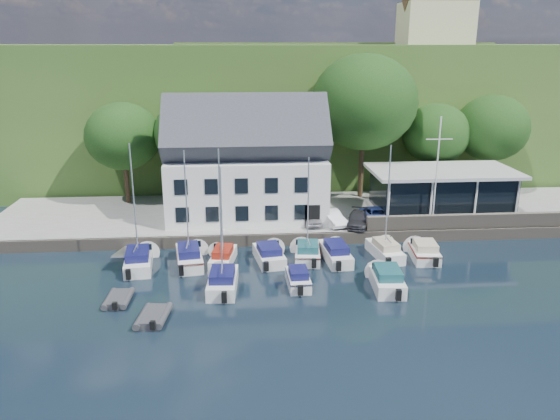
# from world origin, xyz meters

# --- Properties ---
(ground) EXTENTS (180.00, 180.00, 0.00)m
(ground) POSITION_xyz_m (0.00, 0.00, 0.00)
(ground) COLOR black
(ground) RESTS_ON ground
(quay) EXTENTS (60.00, 13.00, 1.00)m
(quay) POSITION_xyz_m (0.00, 17.50, 0.50)
(quay) COLOR #999994
(quay) RESTS_ON ground
(quay_face) EXTENTS (60.00, 0.30, 1.00)m
(quay_face) POSITION_xyz_m (0.00, 11.00, 0.50)
(quay_face) COLOR #665D51
(quay_face) RESTS_ON ground
(hillside) EXTENTS (160.00, 75.00, 16.00)m
(hillside) POSITION_xyz_m (0.00, 62.00, 8.00)
(hillside) COLOR #2A4D1D
(hillside) RESTS_ON ground
(field_patch) EXTENTS (50.00, 30.00, 0.30)m
(field_patch) POSITION_xyz_m (8.00, 70.00, 16.15)
(field_patch) COLOR #536432
(field_patch) RESTS_ON hillside
(farmhouse) EXTENTS (10.40, 7.00, 8.20)m
(farmhouse) POSITION_xyz_m (22.00, 52.00, 20.10)
(farmhouse) COLOR beige
(farmhouse) RESTS_ON hillside
(harbor_building) EXTENTS (14.40, 8.20, 8.70)m
(harbor_building) POSITION_xyz_m (-7.00, 16.50, 5.35)
(harbor_building) COLOR silver
(harbor_building) RESTS_ON quay
(club_pavilion) EXTENTS (13.20, 7.20, 4.10)m
(club_pavilion) POSITION_xyz_m (11.00, 16.00, 3.05)
(club_pavilion) COLOR black
(club_pavilion) RESTS_ON quay
(seawall) EXTENTS (18.00, 0.50, 1.20)m
(seawall) POSITION_xyz_m (12.00, 11.40, 1.60)
(seawall) COLOR #665D51
(seawall) RESTS_ON quay
(gangway) EXTENTS (1.20, 6.00, 1.40)m
(gangway) POSITION_xyz_m (-16.50, 9.00, 0.00)
(gangway) COLOR silver
(gangway) RESTS_ON ground
(car_silver) EXTENTS (1.67, 3.75, 1.26)m
(car_silver) POSITION_xyz_m (-1.32, 13.53, 1.63)
(car_silver) COLOR silver
(car_silver) RESTS_ON quay
(car_white) EXTENTS (2.45, 4.18, 1.30)m
(car_white) POSITION_xyz_m (0.26, 13.28, 1.65)
(car_white) COLOR silver
(car_white) RESTS_ON quay
(car_dgrey) EXTENTS (2.68, 4.30, 1.16)m
(car_dgrey) POSITION_xyz_m (2.50, 12.70, 1.58)
(car_dgrey) COLOR #2A2A2E
(car_dgrey) RESTS_ON quay
(car_blue) EXTENTS (1.97, 3.88, 1.27)m
(car_blue) POSITION_xyz_m (4.39, 13.67, 1.63)
(car_blue) COLOR #2F448F
(car_blue) RESTS_ON quay
(flagpole) EXTENTS (2.26, 0.20, 9.41)m
(flagpole) POSITION_xyz_m (9.04, 12.36, 5.70)
(flagpole) COLOR silver
(flagpole) RESTS_ON quay
(tree_0) EXTENTS (7.22, 7.22, 9.87)m
(tree_0) POSITION_xyz_m (-18.74, 21.65, 5.94)
(tree_0) COLOR black
(tree_0) RESTS_ON quay
(tree_1) EXTENTS (7.45, 7.45, 10.19)m
(tree_1) POSITION_xyz_m (-12.06, 21.33, 6.09)
(tree_1) COLOR black
(tree_1) RESTS_ON quay
(tree_3) EXTENTS (10.49, 10.49, 14.33)m
(tree_3) POSITION_xyz_m (4.78, 22.03, 8.17)
(tree_3) COLOR black
(tree_3) RESTS_ON quay
(tree_4) EXTENTS (6.88, 6.88, 9.40)m
(tree_4) POSITION_xyz_m (12.55, 22.62, 5.70)
(tree_4) COLOR black
(tree_4) RESTS_ON quay
(tree_5) EXTENTS (7.48, 7.48, 10.22)m
(tree_5) POSITION_xyz_m (18.36, 22.51, 6.11)
(tree_5) COLOR black
(tree_5) RESTS_ON quay
(boat_r1_0) EXTENTS (2.84, 7.04, 9.30)m
(boat_r1_0) POSITION_xyz_m (-15.35, 7.16, 4.65)
(boat_r1_0) COLOR silver
(boat_r1_0) RESTS_ON ground
(boat_r1_1) EXTENTS (2.94, 6.91, 9.60)m
(boat_r1_1) POSITION_xyz_m (-11.61, 7.46, 4.80)
(boat_r1_1) COLOR silver
(boat_r1_1) RESTS_ON ground
(boat_r1_2) EXTENTS (2.62, 6.10, 8.41)m
(boat_r1_2) POSITION_xyz_m (-9.05, 7.40, 4.20)
(boat_r1_2) COLOR silver
(boat_r1_2) RESTS_ON ground
(boat_r1_3) EXTENTS (2.94, 6.12, 1.43)m
(boat_r1_3) POSITION_xyz_m (-5.51, 7.55, 0.71)
(boat_r1_3) COLOR silver
(boat_r1_3) RESTS_ON ground
(boat_r1_4) EXTENTS (2.66, 5.66, 8.90)m
(boat_r1_4) POSITION_xyz_m (-2.52, 7.68, 4.45)
(boat_r1_4) COLOR silver
(boat_r1_4) RESTS_ON ground
(boat_r1_5) EXTENTS (2.43, 6.92, 1.49)m
(boat_r1_5) POSITION_xyz_m (-0.35, 7.49, 0.75)
(boat_r1_5) COLOR silver
(boat_r1_5) RESTS_ON ground
(boat_r1_6) EXTENTS (2.73, 6.43, 8.71)m
(boat_r1_6) POSITION_xyz_m (3.65, 7.81, 4.35)
(boat_r1_6) COLOR silver
(boat_r1_6) RESTS_ON ground
(boat_r1_7) EXTENTS (2.62, 5.70, 1.47)m
(boat_r1_7) POSITION_xyz_m (6.60, 7.21, 0.73)
(boat_r1_7) COLOR silver
(boat_r1_7) RESTS_ON ground
(boat_r2_1) EXTENTS (2.46, 6.44, 9.31)m
(boat_r2_1) POSITION_xyz_m (-8.97, 2.80, 4.65)
(boat_r2_1) COLOR silver
(boat_r2_1) RESTS_ON ground
(boat_r2_2) EXTENTS (1.71, 4.78, 1.37)m
(boat_r2_2) POSITION_xyz_m (-3.76, 2.95, 0.68)
(boat_r2_2) COLOR silver
(boat_r2_2) RESTS_ON ground
(boat_r2_3) EXTENTS (2.49, 6.35, 1.56)m
(boat_r2_3) POSITION_xyz_m (2.27, 2.19, 0.78)
(boat_r2_3) COLOR silver
(boat_r2_3) RESTS_ON ground
(dinghy_0) EXTENTS (1.77, 2.83, 0.64)m
(dinghy_0) POSITION_xyz_m (-15.70, 1.32, 0.32)
(dinghy_0) COLOR #343438
(dinghy_0) RESTS_ON ground
(dinghy_1) EXTENTS (2.16, 3.22, 0.71)m
(dinghy_1) POSITION_xyz_m (-13.08, -1.31, 0.35)
(dinghy_1) COLOR #343438
(dinghy_1) RESTS_ON ground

